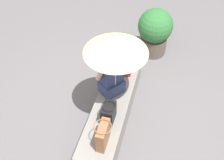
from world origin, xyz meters
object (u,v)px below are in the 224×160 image
Objects in this scene: person_seated at (111,73)px; parasol at (116,46)px; tote_bag_canvas at (103,135)px; planter_near at (155,31)px; shoulder_bag_spare at (128,65)px; handbag_black at (109,113)px.

parasol is (0.07, 0.08, 0.57)m from person_seated.
tote_bag_canvas is (0.87, 0.06, -0.77)m from parasol.
planter_near is at bearing 166.13° from person_seated.
planter_near reaches higher than shoulder_bag_spare.
parasol is 0.98m from shoulder_bag_spare.
person_seated is 2.69× the size of shoulder_bag_spare.
tote_bag_canvas is (0.39, 0.03, 0.04)m from handbag_black.
tote_bag_canvas is at bearing 5.01° from handbag_black.
planter_near is (-1.22, 0.27, -0.10)m from shoulder_bag_spare.
shoulder_bag_spare is at bearing 177.73° from handbag_black.
parasol is 3.52× the size of handbag_black.
shoulder_bag_spare is (-1.42, 0.01, -0.03)m from tote_bag_canvas.
parasol reaches higher than person_seated.
tote_bag_canvas is at bearing -6.06° from planter_near.
handbag_black is 1.04m from shoulder_bag_spare.
parasol is at bearing -175.89° from tote_bag_canvas.
tote_bag_canvas reaches higher than shoulder_bag_spare.
person_seated is 0.97m from tote_bag_canvas.
shoulder_bag_spare is (-0.49, 0.15, -0.23)m from person_seated.
parasol is 2.02m from planter_near.
parasol is 3.26× the size of shoulder_bag_spare.
person_seated is 0.92× the size of planter_near.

